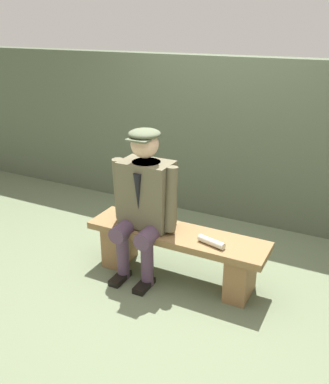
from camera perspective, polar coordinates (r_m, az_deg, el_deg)
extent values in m
plane|color=#606D4F|center=(3.87, 1.54, -11.30)|extent=(30.00, 30.00, 0.00)
cube|color=olive|center=(3.66, 1.61, -5.83)|extent=(1.60, 0.41, 0.06)
cube|color=olive|center=(3.59, 10.24, -10.92)|extent=(0.19, 0.35, 0.39)
cube|color=olive|center=(4.02, -6.08, -6.81)|extent=(0.19, 0.35, 0.39)
cube|color=brown|center=(3.64, -2.42, -0.24)|extent=(0.44, 0.29, 0.58)
cylinder|color=#1E2338|center=(3.54, -2.48, 3.66)|extent=(0.24, 0.24, 0.06)
cone|color=black|center=(3.49, -3.63, 0.01)|extent=(0.07, 0.07, 0.32)
sphere|color=#DBAD8C|center=(3.47, -2.70, 6.49)|extent=(0.23, 0.23, 0.23)
ellipsoid|color=#515941|center=(3.45, -2.72, 7.88)|extent=(0.27, 0.27, 0.08)
cube|color=#515941|center=(3.37, -3.60, 7.00)|extent=(0.19, 0.10, 0.02)
cylinder|color=#4E394E|center=(3.62, -1.53, -5.46)|extent=(0.15, 0.42, 0.15)
cylinder|color=#4E394E|center=(3.64, -2.36, -9.39)|extent=(0.11, 0.11, 0.46)
cube|color=black|center=(3.71, -2.77, -12.51)|extent=(0.10, 0.24, 0.05)
cylinder|color=brown|center=(3.49, 0.87, -1.01)|extent=(0.11, 0.15, 0.57)
cylinder|color=#4E394E|center=(3.73, -4.85, -4.64)|extent=(0.15, 0.42, 0.15)
cylinder|color=#4E394E|center=(3.75, -5.65, -8.46)|extent=(0.11, 0.11, 0.46)
cube|color=black|center=(3.82, -6.02, -11.50)|extent=(0.10, 0.24, 0.05)
cylinder|color=brown|center=(3.72, -6.11, 0.39)|extent=(0.11, 0.14, 0.56)
cylinder|color=beige|center=(3.45, 6.35, -6.73)|extent=(0.25, 0.12, 0.06)
cube|color=#4C5642|center=(4.77, 9.42, 6.87)|extent=(12.00, 0.24, 1.80)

